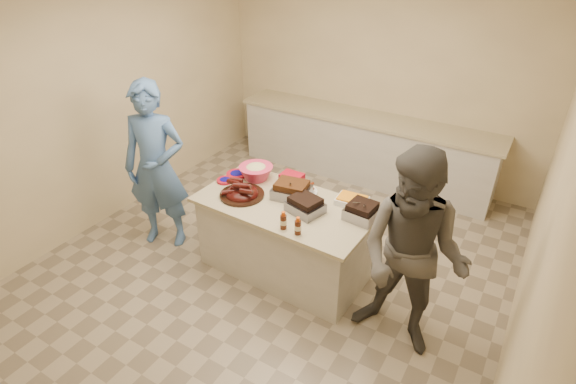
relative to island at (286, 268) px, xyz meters
The scene contains 20 objects.
room 0.16m from the island, 143.99° to the left, with size 4.50×5.00×2.70m, color beige, non-canonical shape.
back_counter 2.34m from the island, 93.32° to the left, with size 3.60×0.64×0.90m, color beige, non-canonical shape.
island is the anchor object (origin of this frame).
rib_platter 0.93m from the island, 167.24° to the right, with size 0.44×0.44×0.18m, color #3C0C09, non-canonical shape.
pulled_pork_tray 0.82m from the island, 92.24° to the left, with size 0.35×0.27×0.11m, color #47230F.
brisket_tray 0.84m from the island, ahead, with size 0.31×0.26×0.09m, color black.
roasting_pan 1.09m from the island, 10.81° to the left, with size 0.27×0.27×0.11m, color gray.
coleslaw_bowl 0.99m from the island, 153.31° to the left, with size 0.36×0.36×0.24m, color #D83259, non-canonical shape.
sausage_plate 0.85m from the island, 84.11° to the left, with size 0.33×0.33×0.06m, color silver.
mac_cheese_dish 1.03m from the island, 30.52° to the left, with size 0.29×0.21×0.08m, color orange.
bbq_bottle_a 0.91m from the island, 60.94° to the right, with size 0.06×0.06×0.17m, color #411A0D.
bbq_bottle_b 0.95m from the island, 46.44° to the right, with size 0.06×0.06×0.17m, color #411A0D.
mustard_bottle 0.85m from the island, 104.71° to the left, with size 0.04×0.04×0.11m, color #E6AC00.
sauce_bowl 0.84m from the island, 98.83° to the left, with size 0.14×0.04×0.14m, color silver.
plate_stack_large 1.11m from the island, 163.96° to the left, with size 0.22×0.22×0.03m, color maroon.
plate_stack_small 1.11m from the island, behind, with size 0.17×0.17×0.02m, color maroon.
plastic_cup 1.07m from the island, 154.47° to the left, with size 0.10×0.09×0.10m, color #925E0C.
basket_stack 0.90m from the island, 111.34° to the left, with size 0.22×0.17×0.11m, color maroon.
guest_blue 1.45m from the island, behind, with size 0.67×1.84×0.44m, color #476DA8.
guest_gray 1.35m from the island, 12.37° to the right, with size 0.87×1.80×0.68m, color #53504A.
Camera 1 is at (2.03, -3.20, 3.09)m, focal length 28.00 mm.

